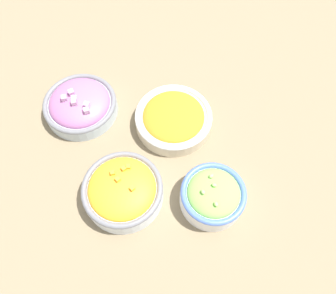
{
  "coord_description": "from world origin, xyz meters",
  "views": [
    {
      "loc": [
        -0.29,
        0.15,
        0.66
      ],
      "look_at": [
        0.0,
        0.0,
        0.03
      ],
      "focal_mm": 35.0,
      "sensor_mm": 36.0,
      "label": 1
    }
  ],
  "objects_px": {
    "bowl_red_onion": "(80,105)",
    "bowl_lettuce": "(213,195)",
    "bowl_squash": "(123,190)",
    "bowl_carrots": "(173,118)"
  },
  "relations": [
    {
      "from": "bowl_lettuce",
      "to": "bowl_carrots",
      "type": "distance_m",
      "value": 0.2
    },
    {
      "from": "bowl_red_onion",
      "to": "bowl_squash",
      "type": "height_order",
      "value": "bowl_squash"
    },
    {
      "from": "bowl_lettuce",
      "to": "bowl_red_onion",
      "type": "relative_size",
      "value": 0.77
    },
    {
      "from": "bowl_lettuce",
      "to": "bowl_red_onion",
      "type": "height_order",
      "value": "bowl_lettuce"
    },
    {
      "from": "bowl_lettuce",
      "to": "bowl_carrots",
      "type": "bearing_deg",
      "value": -4.88
    },
    {
      "from": "bowl_carrots",
      "to": "bowl_red_onion",
      "type": "bearing_deg",
      "value": 53.25
    },
    {
      "from": "bowl_squash",
      "to": "bowl_lettuce",
      "type": "bearing_deg",
      "value": -120.59
    },
    {
      "from": "bowl_squash",
      "to": "bowl_carrots",
      "type": "bearing_deg",
      "value": -57.47
    },
    {
      "from": "bowl_red_onion",
      "to": "bowl_lettuce",
      "type": "bearing_deg",
      "value": -154.47
    },
    {
      "from": "bowl_lettuce",
      "to": "bowl_squash",
      "type": "distance_m",
      "value": 0.18
    }
  ]
}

